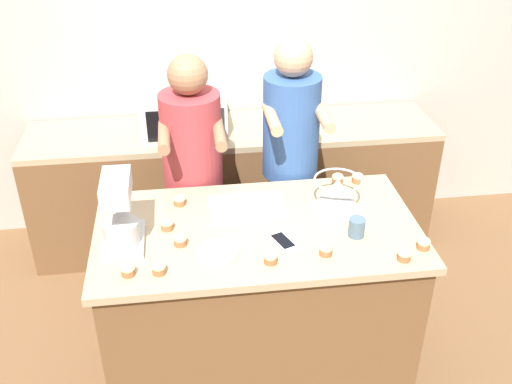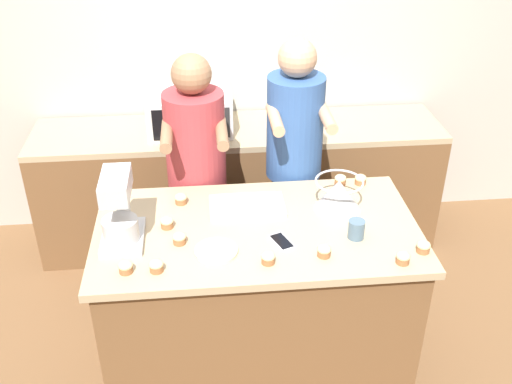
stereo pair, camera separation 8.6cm
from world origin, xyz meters
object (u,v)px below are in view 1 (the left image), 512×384
(cupcake_3, at_px, (179,200))
(cupcake_5, at_px, (424,243))
(stand_mixer, at_px, (120,215))
(cupcake_6, at_px, (338,178))
(cupcake_8, at_px, (128,270))
(cupcake_10, at_px, (271,258))
(person_left, at_px, (194,182))
(mixing_bowl, at_px, (337,193))
(cell_phone, at_px, (283,241))
(person_right, at_px, (290,170))
(baking_tray, at_px, (246,205))
(cupcake_1, at_px, (358,178))
(cupcake_0, at_px, (159,268))
(microwave_oven, at_px, (184,113))
(cupcake_4, at_px, (180,240))
(cupcake_2, at_px, (167,224))
(cupcake_9, at_px, (404,255))
(small_plate, at_px, (218,252))
(drinking_glass, at_px, (357,227))
(cupcake_7, at_px, (326,249))

(cupcake_3, xyz_separation_m, cupcake_5, (1.14, -0.55, 0.00))
(stand_mixer, relative_size, cupcake_6, 5.56)
(cupcake_8, bearing_deg, cupcake_10, 0.41)
(person_left, bearing_deg, cupcake_10, -71.18)
(mixing_bowl, height_order, cell_phone, mixing_bowl)
(person_right, relative_size, baking_tray, 4.31)
(person_right, xyz_separation_m, cupcake_3, (-0.66, -0.36, 0.06))
(mixing_bowl, height_order, cupcake_1, mixing_bowl)
(cupcake_0, distance_m, cupcake_1, 1.30)
(stand_mixer, xyz_separation_m, microwave_oven, (0.33, 1.30, -0.06))
(person_right, xyz_separation_m, cupcake_1, (0.34, -0.25, 0.06))
(stand_mixer, distance_m, cupcake_0, 0.34)
(cell_phone, height_order, cupcake_3, cupcake_3)
(cupcake_4, bearing_deg, person_right, 47.46)
(stand_mixer, height_order, cupcake_2, stand_mixer)
(person_right, height_order, cupcake_9, person_right)
(stand_mixer, xyz_separation_m, cupcake_4, (0.27, -0.05, -0.13))
(person_right, xyz_separation_m, small_plate, (-0.49, -0.82, 0.04))
(microwave_oven, distance_m, cupcake_9, 1.88)
(small_plate, bearing_deg, drinking_glass, 4.87)
(cupcake_3, xyz_separation_m, cupcake_7, (0.67, -0.53, 0.00))
(person_left, xyz_separation_m, cupcake_3, (-0.09, -0.36, 0.10))
(cupcake_3, height_order, cupcake_9, same)
(cupcake_8, distance_m, cupcake_10, 0.64)
(mixing_bowl, relative_size, cupcake_7, 3.88)
(drinking_glass, distance_m, cupcake_6, 0.52)
(cupcake_1, xyz_separation_m, cupcake_6, (-0.11, 0.01, 0.00))
(microwave_oven, height_order, small_plate, microwave_oven)
(drinking_glass, height_order, cupcake_5, drinking_glass)
(cupcake_9, bearing_deg, cupcake_7, 165.90)
(stand_mixer, relative_size, drinking_glass, 3.80)
(person_right, distance_m, stand_mixer, 1.17)
(drinking_glass, height_order, cupcake_4, drinking_glass)
(stand_mixer, distance_m, microwave_oven, 1.35)
(cupcake_9, bearing_deg, cupcake_10, 174.42)
(cupcake_6, bearing_deg, cupcake_5, -69.52)
(cupcake_4, distance_m, cupcake_10, 0.45)
(cupcake_3, bearing_deg, cupcake_7, -38.66)
(cupcake_6, distance_m, cupcake_10, 0.84)
(mixing_bowl, bearing_deg, cupcake_3, 170.59)
(person_left, distance_m, baking_tray, 0.52)
(baking_tray, distance_m, cupcake_6, 0.58)
(small_plate, height_order, cupcake_3, cupcake_3)
(baking_tray, height_order, cupcake_7, cupcake_7)
(small_plate, distance_m, cupcake_0, 0.29)
(baking_tray, height_order, cupcake_8, cupcake_8)
(cupcake_5, relative_size, cupcake_9, 1.00)
(drinking_glass, bearing_deg, cupcake_9, -53.16)
(small_plate, xyz_separation_m, cupcake_5, (0.97, -0.09, 0.02))
(drinking_glass, distance_m, cupcake_4, 0.86)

